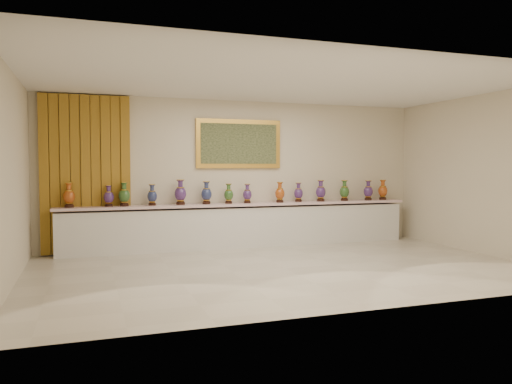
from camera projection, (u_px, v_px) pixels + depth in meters
ground at (285, 268)px, 8.07m from camera, size 8.00×8.00×0.00m
room at (113, 169)px, 9.47m from camera, size 8.00×8.00×8.00m
counter at (243, 226)px, 10.19m from camera, size 7.28×0.48×0.90m
vase_0 at (69, 196)px, 9.09m from camera, size 0.22×0.22×0.46m
vase_1 at (109, 197)px, 9.31m from camera, size 0.19×0.19×0.40m
vase_2 at (124, 195)px, 9.38m from camera, size 0.24×0.24×0.46m
vase_3 at (152, 196)px, 9.58m from camera, size 0.23×0.23×0.41m
vase_4 at (180, 193)px, 9.74m from camera, size 0.30×0.30×0.49m
vase_5 at (206, 194)px, 9.93m from camera, size 0.26×0.26×0.45m
vase_6 at (229, 195)px, 10.05m from camera, size 0.23×0.23×0.40m
vase_7 at (247, 194)px, 10.19m from camera, size 0.21×0.21×0.39m
vase_8 at (280, 193)px, 10.36m from camera, size 0.23×0.23×0.42m
vase_9 at (298, 193)px, 10.57m from camera, size 0.24×0.24×0.40m
vase_10 at (321, 192)px, 10.69m from camera, size 0.25×0.25×0.46m
vase_11 at (344, 191)px, 10.88m from camera, size 0.27×0.27×0.45m
vase_12 at (368, 191)px, 11.06m from camera, size 0.24×0.24×0.44m
vase_13 at (383, 191)px, 11.22m from camera, size 0.26×0.26×0.45m
label_card at (159, 206)px, 9.48m from camera, size 0.10×0.06×0.00m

